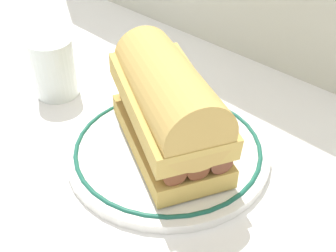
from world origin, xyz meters
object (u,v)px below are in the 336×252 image
(drinking_glass, at_px, (54,72))
(salt_shaker, at_px, (139,60))
(plate, at_px, (168,148))
(sausage_sandwich, at_px, (168,106))

(drinking_glass, height_order, salt_shaker, drinking_glass)
(plate, height_order, salt_shaker, salt_shaker)
(drinking_glass, bearing_deg, plate, 6.06)
(sausage_sandwich, xyz_separation_m, drinking_glass, (-0.23, -0.02, -0.04))
(sausage_sandwich, bearing_deg, salt_shaker, 174.03)
(drinking_glass, bearing_deg, sausage_sandwich, 6.06)
(sausage_sandwich, bearing_deg, plate, -155.22)
(plate, relative_size, sausage_sandwich, 1.18)
(plate, bearing_deg, salt_shaker, 149.26)
(drinking_glass, bearing_deg, salt_shaker, 65.93)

